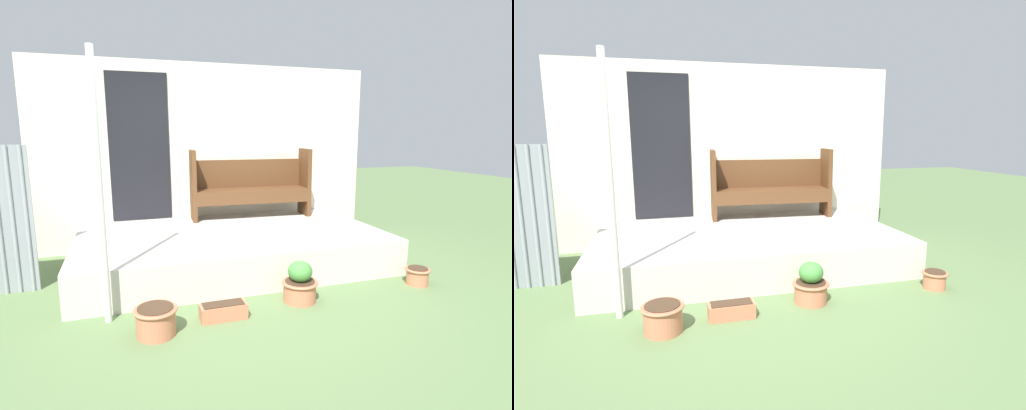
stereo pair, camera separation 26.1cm
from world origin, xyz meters
The scene contains 9 objects.
ground_plane centered at (0.00, 0.00, 0.00)m, with size 24.00×24.00×0.00m, color #5B7547.
porch_slab centered at (0.15, 1.05, 0.21)m, with size 3.66×2.09×0.42m.
house_wall centered at (0.11, 2.12, 1.31)m, with size 4.86×0.08×2.60m.
support_post centered at (-1.29, -0.12, 1.17)m, with size 0.06×0.06×2.33m.
bench centered at (0.64, 1.80, 0.91)m, with size 1.73×0.51×0.98m.
flower_pot_left centered at (-0.91, -0.49, 0.13)m, with size 0.36×0.36×0.24m.
flower_pot_middle centered at (0.49, -0.26, 0.18)m, with size 0.36×0.36×0.41m.
flower_pot_right centered at (1.90, -0.27, 0.11)m, with size 0.27×0.27×0.19m.
planter_box_rect centered at (-0.31, -0.39, 0.07)m, with size 0.42×0.17×0.15m.
Camera 1 is at (-1.09, -3.65, 1.66)m, focal length 28.00 mm.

